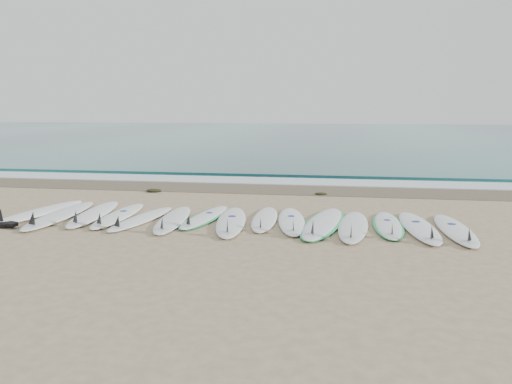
# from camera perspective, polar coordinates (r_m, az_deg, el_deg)

# --- Properties ---
(ground) EXTENTS (120.00, 120.00, 0.00)m
(ground) POSITION_cam_1_polar(r_m,az_deg,el_deg) (10.02, -2.68, -3.41)
(ground) COLOR tan
(ocean) EXTENTS (120.00, 55.00, 0.03)m
(ocean) POSITION_cam_1_polar(r_m,az_deg,el_deg) (42.16, 6.47, 6.55)
(ocean) COLOR #206163
(ocean) RESTS_ON ground
(wet_sand_band) EXTENTS (120.00, 1.80, 0.01)m
(wet_sand_band) POSITION_cam_1_polar(r_m,az_deg,el_deg) (13.98, 0.76, 0.37)
(wet_sand_band) COLOR brown
(wet_sand_band) RESTS_ON ground
(foam_band) EXTENTS (120.00, 1.40, 0.04)m
(foam_band) POSITION_cam_1_polar(r_m,az_deg,el_deg) (15.35, 1.53, 1.25)
(foam_band) COLOR silver
(foam_band) RESTS_ON ground
(wave_crest) EXTENTS (120.00, 1.00, 0.10)m
(wave_crest) POSITION_cam_1_polar(r_m,az_deg,el_deg) (16.82, 2.21, 2.09)
(wave_crest) COLOR #206163
(wave_crest) RESTS_ON ground
(surfboard_0) EXTENTS (0.98, 2.92, 0.37)m
(surfboard_0) POSITION_cam_1_polar(r_m,az_deg,el_deg) (11.54, -23.87, -2.18)
(surfboard_0) COLOR white
(surfboard_0) RESTS_ON ground
(surfboard_1) EXTENTS (0.77, 2.93, 0.37)m
(surfboard_1) POSITION_cam_1_polar(r_m,az_deg,el_deg) (11.10, -21.63, -2.47)
(surfboard_1) COLOR white
(surfboard_1) RESTS_ON ground
(surfboard_2) EXTENTS (0.90, 2.76, 0.35)m
(surfboard_2) POSITION_cam_1_polar(r_m,az_deg,el_deg) (11.01, -18.14, -2.38)
(surfboard_2) COLOR white
(surfboard_2) RESTS_ON ground
(surfboard_3) EXTENTS (0.61, 2.54, 0.32)m
(surfboard_3) POSITION_cam_1_polar(r_m,az_deg,el_deg) (10.70, -15.54, -2.61)
(surfboard_3) COLOR white
(surfboard_3) RESTS_ON ground
(surfboard_4) EXTENTS (0.84, 2.45, 0.31)m
(surfboard_4) POSITION_cam_1_polar(r_m,az_deg,el_deg) (10.31, -13.07, -2.99)
(surfboard_4) COLOR white
(surfboard_4) RESTS_ON ground
(surfboard_5) EXTENTS (0.81, 2.59, 0.33)m
(surfboard_5) POSITION_cam_1_polar(r_m,az_deg,el_deg) (10.09, -9.55, -3.12)
(surfboard_5) COLOR white
(surfboard_5) RESTS_ON ground
(surfboard_6) EXTENTS (0.84, 2.39, 0.30)m
(surfboard_6) POSITION_cam_1_polar(r_m,az_deg,el_deg) (10.29, -5.88, -2.86)
(surfboard_6) COLOR white
(surfboard_6) RESTS_ON ground
(surfboard_7) EXTENTS (0.94, 2.75, 0.35)m
(surfboard_7) POSITION_cam_1_polar(r_m,az_deg,el_deg) (9.77, -2.88, -3.39)
(surfboard_7) COLOR white
(surfboard_7) RESTS_ON ground
(surfboard_8) EXTENTS (0.61, 2.37, 0.30)m
(surfboard_8) POSITION_cam_1_polar(r_m,az_deg,el_deg) (10.01, 0.98, -3.11)
(surfboard_8) COLOR white
(surfboard_8) RESTS_ON ground
(surfboard_9) EXTENTS (0.82, 2.54, 0.32)m
(surfboard_9) POSITION_cam_1_polar(r_m,az_deg,el_deg) (9.85, 4.09, -3.32)
(surfboard_9) COLOR white
(surfboard_9) RESTS_ON ground
(surfboard_10) EXTENTS (1.11, 2.97, 0.37)m
(surfboard_10) POSITION_cam_1_polar(r_m,az_deg,el_deg) (9.75, 7.63, -3.53)
(surfboard_10) COLOR white
(surfboard_10) RESTS_ON ground
(surfboard_11) EXTENTS (0.73, 2.67, 0.34)m
(surfboard_11) POSITION_cam_1_polar(r_m,az_deg,el_deg) (9.56, 11.03, -3.87)
(surfboard_11) COLOR silver
(surfboard_11) RESTS_ON ground
(surfboard_12) EXTENTS (0.61, 2.37, 0.30)m
(surfboard_12) POSITION_cam_1_polar(r_m,az_deg,el_deg) (9.88, 14.86, -3.65)
(surfboard_12) COLOR white
(surfboard_12) RESTS_ON ground
(surfboard_13) EXTENTS (0.71, 2.69, 0.34)m
(surfboard_13) POSITION_cam_1_polar(r_m,az_deg,el_deg) (9.79, 18.19, -3.85)
(surfboard_13) COLOR white
(surfboard_13) RESTS_ON ground
(surfboard_14) EXTENTS (0.58, 2.59, 0.33)m
(surfboard_14) POSITION_cam_1_polar(r_m,az_deg,el_deg) (9.84, 21.86, -4.02)
(surfboard_14) COLOR white
(surfboard_14) RESTS_ON ground
(seaweed_near) EXTENTS (0.41, 0.32, 0.08)m
(seaweed_near) POSITION_cam_1_polar(r_m,az_deg,el_deg) (13.78, -11.60, 0.18)
(seaweed_near) COLOR black
(seaweed_near) RESTS_ON ground
(seaweed_far) EXTENTS (0.32, 0.25, 0.06)m
(seaweed_far) POSITION_cam_1_polar(r_m,az_deg,el_deg) (13.15, 7.44, -0.20)
(seaweed_far) COLOR black
(seaweed_far) RESTS_ON ground
(leash_coil) EXTENTS (0.46, 0.36, 0.11)m
(leash_coil) POSITION_cam_1_polar(r_m,az_deg,el_deg) (10.67, -26.48, -3.36)
(leash_coil) COLOR black
(leash_coil) RESTS_ON ground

